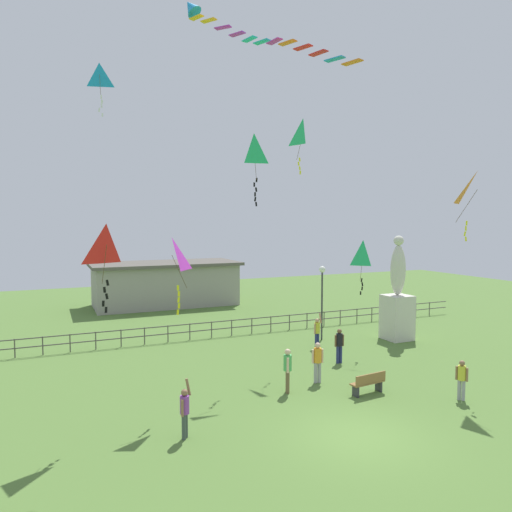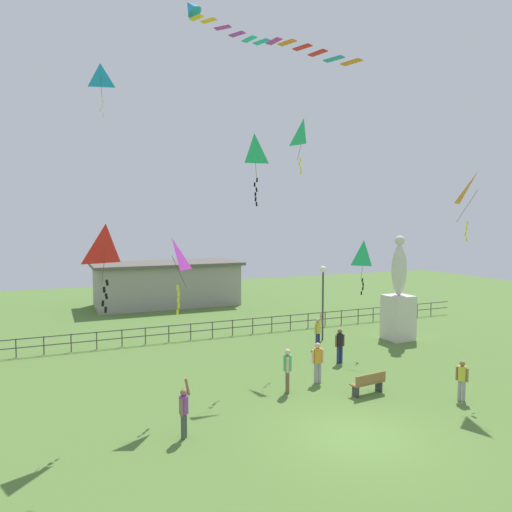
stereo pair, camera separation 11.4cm
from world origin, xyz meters
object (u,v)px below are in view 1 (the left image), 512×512
(statue_monument, at_px, (397,303))
(person_0, at_px, (288,368))
(person_1, at_px, (339,343))
(kite_2, at_px, (107,247))
(person_4, at_px, (185,409))
(lamppost, at_px, (322,286))
(person_5, at_px, (462,377))
(person_2, at_px, (317,331))
(kite_0, at_px, (303,134))
(kite_3, at_px, (477,191))
(kite_5, at_px, (254,153))
(kite_4, at_px, (363,256))
(park_bench, at_px, (369,383))
(person_3, at_px, (318,360))
(streamer_kite, at_px, (206,13))
(kite_6, at_px, (100,76))
(kite_1, at_px, (172,258))

(statue_monument, xyz_separation_m, person_0, (-9.73, -5.05, -1.09))
(person_1, relative_size, kite_2, 0.57)
(person_1, height_order, person_4, person_4)
(lamppost, relative_size, person_5, 2.78)
(statue_monument, bearing_deg, lamppost, 158.23)
(person_2, bearing_deg, kite_0, 152.52)
(kite_0, bearing_deg, kite_3, -62.94)
(lamppost, relative_size, kite_5, 1.28)
(lamppost, xyz_separation_m, kite_4, (0.73, -2.76, 1.88))
(person_4, xyz_separation_m, kite_2, (-2.02, 1.74, 4.98))
(kite_4, bearing_deg, kite_3, -78.12)
(person_1, xyz_separation_m, kite_3, (3.59, -4.47, 7.02))
(person_2, bearing_deg, statue_monument, -1.89)
(kite_2, bearing_deg, park_bench, -5.63)
(person_3, height_order, streamer_kite, streamer_kite)
(person_4, bearing_deg, kite_2, 139.27)
(statue_monument, height_order, kite_0, kite_0)
(lamppost, xyz_separation_m, kite_6, (-11.56, 2.51, 10.91))
(person_3, bearing_deg, kite_0, 67.53)
(person_0, xyz_separation_m, person_5, (5.62, -3.36, -0.13))
(park_bench, xyz_separation_m, kite_1, (-7.18, 2.09, 4.95))
(person_1, distance_m, person_3, 3.11)
(person_1, height_order, kite_0, kite_0)
(person_0, xyz_separation_m, kite_5, (0.29, 3.93, 8.89))
(kite_0, bearing_deg, kite_4, -32.85)
(park_bench, xyz_separation_m, person_0, (-2.80, 1.44, 0.54))
(kite_2, distance_m, kite_3, 14.67)
(person_5, xyz_separation_m, kite_1, (-10.00, 4.01, 4.53))
(park_bench, bearing_deg, kite_1, 163.76)
(person_3, distance_m, kite_5, 9.65)
(person_5, height_order, kite_5, kite_5)
(person_3, distance_m, person_4, 7.00)
(person_0, distance_m, streamer_kite, 13.94)
(park_bench, relative_size, person_5, 1.01)
(person_5, bearing_deg, person_1, 104.77)
(person_2, height_order, kite_3, kite_3)
(lamppost, relative_size, kite_0, 1.48)
(person_1, distance_m, kite_5, 9.82)
(park_bench, xyz_separation_m, person_5, (2.82, -1.92, 0.41))
(person_1, relative_size, streamer_kite, 0.22)
(person_1, distance_m, streamer_kite, 15.29)
(kite_4, bearing_deg, person_2, 145.24)
(lamppost, height_order, person_1, lamppost)
(person_4, relative_size, kite_3, 0.65)
(person_0, xyz_separation_m, kite_0, (3.79, 5.61, 10.25))
(lamppost, relative_size, kite_2, 1.47)
(person_0, bearing_deg, kite_5, 85.81)
(park_bench, distance_m, person_4, 7.62)
(lamppost, relative_size, person_4, 2.31)
(kite_5, distance_m, kite_6, 9.07)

